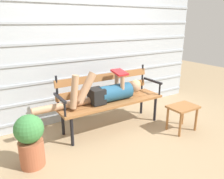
{
  "coord_description": "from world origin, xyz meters",
  "views": [
    {
      "loc": [
        -1.64,
        -2.47,
        1.61
      ],
      "look_at": [
        0.0,
        0.17,
        0.63
      ],
      "focal_mm": 34.44,
      "sensor_mm": 36.0,
      "label": 1
    }
  ],
  "objects_px": {
    "reclining_person": "(107,92)",
    "footstool": "(183,111)",
    "potted_plant": "(30,139)",
    "park_bench": "(110,97)"
  },
  "relations": [
    {
      "from": "reclining_person",
      "to": "footstool",
      "type": "bearing_deg",
      "value": -34.27
    },
    {
      "from": "reclining_person",
      "to": "footstool",
      "type": "xyz_separation_m",
      "value": [
        0.95,
        -0.65,
        -0.28
      ]
    },
    {
      "from": "park_bench",
      "to": "footstool",
      "type": "bearing_deg",
      "value": -39.84
    },
    {
      "from": "footstool",
      "to": "potted_plant",
      "type": "distance_m",
      "value": 2.18
    },
    {
      "from": "reclining_person",
      "to": "footstool",
      "type": "distance_m",
      "value": 1.19
    },
    {
      "from": "footstool",
      "to": "potted_plant",
      "type": "xyz_separation_m",
      "value": [
        -2.16,
        0.32,
        0.02
      ]
    },
    {
      "from": "park_bench",
      "to": "reclining_person",
      "type": "bearing_deg",
      "value": -142.72
    },
    {
      "from": "park_bench",
      "to": "footstool",
      "type": "relative_size",
      "value": 3.84
    },
    {
      "from": "footstool",
      "to": "potted_plant",
      "type": "relative_size",
      "value": 0.69
    },
    {
      "from": "potted_plant",
      "to": "reclining_person",
      "type": "bearing_deg",
      "value": 15.36
    }
  ]
}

